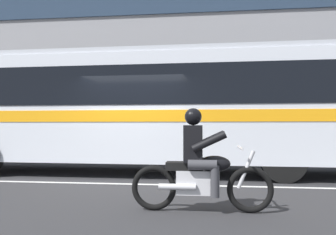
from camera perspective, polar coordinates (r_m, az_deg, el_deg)
ground_plane at (r=8.32m, az=-6.09°, el=-10.33°), size 60.00×60.00×0.00m
sidewalk_curb at (r=13.29m, az=-1.07°, el=-6.63°), size 28.00×3.80×0.15m
lane_center_stripe at (r=7.74m, az=-7.11°, el=-10.97°), size 26.60×0.14×0.01m
office_building_facade at (r=15.94m, az=0.12°, el=12.11°), size 28.00×0.89×10.00m
transit_bus at (r=9.39m, az=-4.21°, el=2.22°), size 12.72×2.79×3.22m
motorcycle_with_rider at (r=5.22m, az=5.42°, el=-8.44°), size 2.14×0.64×1.56m
fire_hydrant at (r=11.98m, az=11.76°, el=-5.05°), size 0.22×0.30×0.75m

